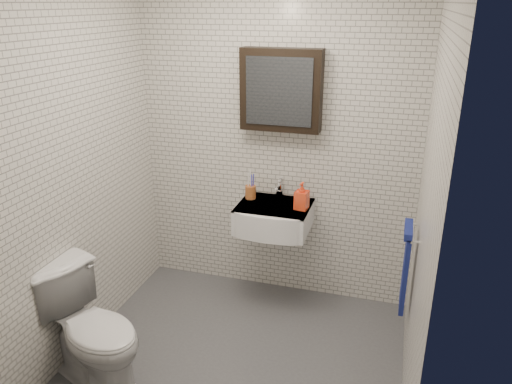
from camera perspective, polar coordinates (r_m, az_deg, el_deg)
ground at (r=3.64m, az=-2.17°, el=-18.41°), size 2.20×2.00×0.01m
room_shell at (r=2.93m, az=-2.56°, el=4.23°), size 2.22×2.02×2.51m
washbasin at (r=3.83m, az=1.93°, el=-2.99°), size 0.55×0.50×0.20m
faucet at (r=3.94m, az=2.70°, el=0.26°), size 0.06×0.20×0.15m
mirror_cabinet at (r=3.73m, az=2.89°, el=11.54°), size 0.60×0.15×0.60m
towel_rail at (r=3.40m, az=16.76°, el=-7.85°), size 0.09×0.30×0.58m
toothbrush_cup at (r=3.93m, az=-0.62°, el=0.07°), size 0.11×0.11×0.23m
soap_bottle at (r=3.73m, az=5.25°, el=-0.44°), size 0.11×0.11×0.21m
toilet at (r=3.40m, az=-18.23°, el=-14.73°), size 0.87×0.69×0.78m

